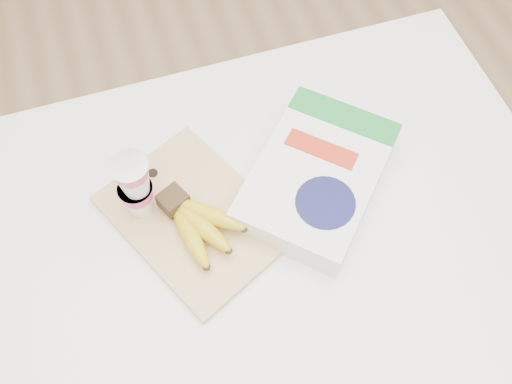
# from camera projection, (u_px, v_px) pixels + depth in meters

# --- Properties ---
(room) EXTENTS (4.00, 4.00, 4.00)m
(room) POSITION_uv_depth(u_px,v_px,m) (232.00, 98.00, 0.70)
(room) COLOR tan
(room) RESTS_ON ground
(table) EXTENTS (1.26, 0.84, 0.94)m
(table) POSITION_uv_depth(u_px,v_px,m) (244.00, 314.00, 1.47)
(table) COLOR white
(table) RESTS_ON ground
(cutting_board) EXTENTS (0.36, 0.40, 0.02)m
(cutting_board) POSITION_uv_depth(u_px,v_px,m) (195.00, 217.00, 1.07)
(cutting_board) COLOR #E2BF7C
(cutting_board) RESTS_ON table
(bananas) EXTENTS (0.15, 0.18, 0.06)m
(bananas) POSITION_uv_depth(u_px,v_px,m) (197.00, 222.00, 1.03)
(bananas) COLOR #382816
(bananas) RESTS_ON cutting_board
(yogurt_stack) EXTENTS (0.07, 0.07, 0.16)m
(yogurt_stack) POSITION_uv_depth(u_px,v_px,m) (135.00, 186.00, 0.99)
(yogurt_stack) COLOR white
(yogurt_stack) RESTS_ON cutting_board
(cereal_box) EXTENTS (0.38, 0.38, 0.07)m
(cereal_box) POSITION_uv_depth(u_px,v_px,m) (317.00, 177.00, 1.08)
(cereal_box) COLOR white
(cereal_box) RESTS_ON table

